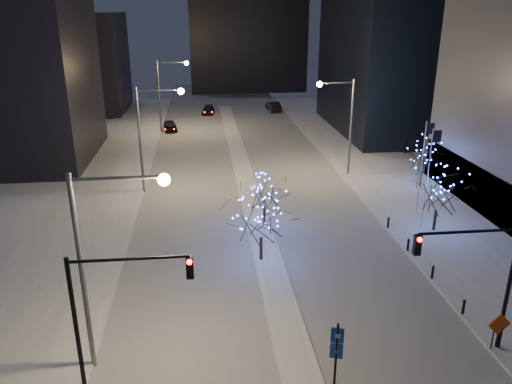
{
  "coord_description": "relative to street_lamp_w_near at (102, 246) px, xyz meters",
  "views": [
    {
      "loc": [
        -4.28,
        -18.94,
        16.57
      ],
      "look_at": [
        -0.8,
        12.29,
        5.0
      ],
      "focal_mm": 35.0,
      "sensor_mm": 36.0,
      "label": 1
    }
  ],
  "objects": [
    {
      "name": "ground",
      "position": [
        8.94,
        -2.0,
        -6.5
      ],
      "size": [
        160.0,
        160.0,
        0.0
      ],
      "primitive_type": "plane",
      "color": "white",
      "rests_on": "ground"
    },
    {
      "name": "road",
      "position": [
        8.94,
        33.0,
        -6.49
      ],
      "size": [
        20.0,
        130.0,
        0.02
      ],
      "primitive_type": "cube",
      "color": "#9CA1A9",
      "rests_on": "ground"
    },
    {
      "name": "median",
      "position": [
        8.94,
        28.0,
        -6.42
      ],
      "size": [
        2.0,
        80.0,
        0.15
      ],
      "primitive_type": "cube",
      "color": "white",
      "rests_on": "ground"
    },
    {
      "name": "east_sidewalk",
      "position": [
        23.94,
        18.0,
        -6.42
      ],
      "size": [
        10.0,
        90.0,
        0.15
      ],
      "primitive_type": "cube",
      "color": "white",
      "rests_on": "ground"
    },
    {
      "name": "west_sidewalk",
      "position": [
        -5.06,
        18.0,
        -6.42
      ],
      "size": [
        8.0,
        90.0,
        0.15
      ],
      "primitive_type": "cube",
      "color": "white",
      "rests_on": "ground"
    },
    {
      "name": "filler_west_far",
      "position": [
        -17.06,
        68.0,
        1.5
      ],
      "size": [
        18.0,
        16.0,
        16.0
      ],
      "primitive_type": "cube",
      "color": "black",
      "rests_on": "ground"
    },
    {
      "name": "street_lamp_w_near",
      "position": [
        0.0,
        0.0,
        0.0
      ],
      "size": [
        4.4,
        0.56,
        10.0
      ],
      "color": "#595E66",
      "rests_on": "ground"
    },
    {
      "name": "street_lamp_w_mid",
      "position": [
        0.0,
        25.0,
        0.0
      ],
      "size": [
        4.4,
        0.56,
        10.0
      ],
      "color": "#595E66",
      "rests_on": "ground"
    },
    {
      "name": "street_lamp_w_far",
      "position": [
        0.0,
        50.0,
        0.0
      ],
      "size": [
        4.4,
        0.56,
        10.0
      ],
      "color": "#595E66",
      "rests_on": "ground"
    },
    {
      "name": "street_lamp_east",
      "position": [
        19.02,
        28.0,
        -0.05
      ],
      "size": [
        3.9,
        0.56,
        10.0
      ],
      "color": "#595E66",
      "rests_on": "ground"
    },
    {
      "name": "traffic_signal_west",
      "position": [
        0.5,
        -2.0,
        -1.74
      ],
      "size": [
        5.26,
        0.43,
        7.0
      ],
      "color": "black",
      "rests_on": "ground"
    },
    {
      "name": "traffic_signal_east",
      "position": [
        17.88,
        -1.0,
        -1.74
      ],
      "size": [
        5.26,
        0.43,
        7.0
      ],
      "color": "black",
      "rests_on": "ground"
    },
    {
      "name": "flagpoles",
      "position": [
        22.3,
        15.25,
        -1.7
      ],
      "size": [
        1.35,
        2.6,
        8.0
      ],
      "color": "silver",
      "rests_on": "east_sidewalk"
    },
    {
      "name": "bollards",
      "position": [
        19.14,
        8.0,
        -5.9
      ],
      "size": [
        0.16,
        12.16,
        0.9
      ],
      "color": "black",
      "rests_on": "east_sidewalk"
    },
    {
      "name": "car_near",
      "position": [
        0.19,
        50.56,
        -5.76
      ],
      "size": [
        2.34,
        4.53,
        1.47
      ],
      "primitive_type": "imported",
      "rotation": [
        0.0,
        0.0,
        0.14
      ],
      "color": "black",
      "rests_on": "ground"
    },
    {
      "name": "car_mid",
      "position": [
        17.09,
        63.79,
        -5.7
      ],
      "size": [
        2.28,
        5.04,
        1.6
      ],
      "primitive_type": "imported",
      "rotation": [
        0.0,
        0.0,
        3.26
      ],
      "color": "black",
      "rests_on": "ground"
    },
    {
      "name": "car_far",
      "position": [
        5.86,
        62.29,
        -5.84
      ],
      "size": [
        2.38,
        4.71,
        1.31
      ],
      "primitive_type": "imported",
      "rotation": [
        0.0,
        0.0,
        -0.12
      ],
      "color": "black",
      "rests_on": "ground"
    },
    {
      "name": "holiday_tree_median_near",
      "position": [
        8.44,
        9.85,
        -3.2
      ],
      "size": [
        4.22,
        4.22,
        4.95
      ],
      "color": "black",
      "rests_on": "median"
    },
    {
      "name": "holiday_tree_median_far",
      "position": [
        9.44,
        15.87,
        -3.58
      ],
      "size": [
        3.77,
        3.77,
        4.29
      ],
      "color": "black",
      "rests_on": "median"
    },
    {
      "name": "holiday_tree_plaza_near",
      "position": [
        22.61,
        13.25,
        -3.12
      ],
      "size": [
        5.31,
        5.31,
        5.16
      ],
      "color": "black",
      "rests_on": "east_sidewalk"
    },
    {
      "name": "holiday_tree_plaza_far",
      "position": [
        25.86,
        23.42,
        -3.13
      ],
      "size": [
        4.59,
        4.59,
        4.86
      ],
      "color": "black",
      "rests_on": "east_sidewalk"
    },
    {
      "name": "wayfinding_sign",
      "position": [
        10.41,
        -2.59,
        -4.45
      ],
      "size": [
        0.59,
        0.25,
        3.33
      ],
      "rotation": [
        0.0,
        0.0,
        -0.31
      ],
      "color": "black",
      "rests_on": "ground"
    },
    {
      "name": "construction_sign",
      "position": [
        19.24,
        -1.14,
        -5.1
      ],
      "size": [
        1.26,
        0.1,
        2.08
      ],
      "rotation": [
        0.0,
        0.0,
        0.04
      ],
      "color": "black",
      "rests_on": "east_sidewalk"
    }
  ]
}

